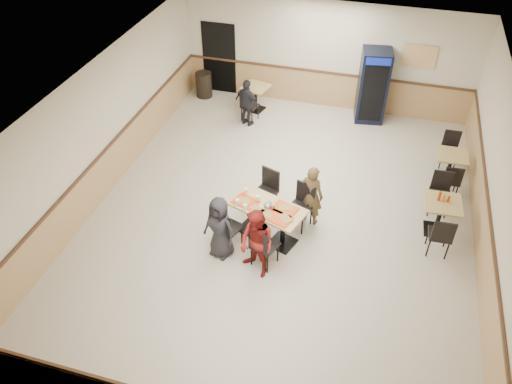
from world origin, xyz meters
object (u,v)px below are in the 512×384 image
(diner_woman_left, at_px, (220,228))
(side_table_near, at_px, (440,212))
(diner_woman_right, at_px, (257,244))
(lone_diner, at_px, (247,103))
(side_table_far, at_px, (450,163))
(main_table, at_px, (267,217))
(trash_bin, at_px, (204,85))
(diner_man_opposite, at_px, (311,195))
(pepsi_cooler, at_px, (373,86))
(back_table, at_px, (256,94))

(diner_woman_left, xyz_separation_m, side_table_near, (4.09, 1.83, -0.17))
(diner_woman_right, bearing_deg, lone_diner, 140.34)
(side_table_near, distance_m, side_table_far, 1.87)
(side_table_near, bearing_deg, main_table, -161.48)
(diner_woman_right, distance_m, trash_bin, 7.09)
(diner_man_opposite, bearing_deg, side_table_far, -125.21)
(main_table, xyz_separation_m, pepsi_cooler, (1.50, 5.28, 0.46))
(lone_diner, height_order, side_table_near, lone_diner)
(diner_woman_left, height_order, diner_woman_right, diner_woman_right)
(diner_man_opposite, xyz_separation_m, pepsi_cooler, (0.75, 4.57, 0.29))
(pepsi_cooler, bearing_deg, side_table_far, -56.91)
(diner_man_opposite, bearing_deg, pepsi_cooler, -83.30)
(back_table, distance_m, trash_bin, 1.73)
(diner_woman_right, distance_m, side_table_far, 5.30)
(lone_diner, bearing_deg, trash_bin, -11.73)
(side_table_far, bearing_deg, diner_woman_left, -139.52)
(diner_woman_left, xyz_separation_m, side_table_far, (4.32, 3.69, -0.21))
(side_table_far, xyz_separation_m, pepsi_cooler, (-2.07, 2.30, 0.51))
(trash_bin, bearing_deg, diner_woman_right, -61.45)
(main_table, xyz_separation_m, side_table_far, (3.57, 2.98, -0.05))
(diner_woman_right, relative_size, side_table_far, 2.05)
(side_table_near, bearing_deg, trash_bin, 148.29)
(back_table, bearing_deg, side_table_far, -20.13)
(diner_woman_left, height_order, side_table_near, diner_woman_left)
(side_table_near, distance_m, pepsi_cooler, 4.58)
(back_table, bearing_deg, lone_diner, -90.00)
(lone_diner, distance_m, side_table_far, 5.32)
(diner_woman_right, relative_size, pepsi_cooler, 0.75)
(lone_diner, distance_m, back_table, 0.85)
(side_table_far, height_order, back_table, back_table)
(diner_man_opposite, relative_size, pepsi_cooler, 0.71)
(side_table_far, height_order, trash_bin, trash_bin)
(diner_woman_left, bearing_deg, side_table_far, 57.98)
(lone_diner, distance_m, trash_bin, 2.08)
(diner_man_opposite, relative_size, trash_bin, 1.90)
(main_table, relative_size, diner_woman_right, 1.12)
(diner_woman_left, distance_m, side_table_near, 4.49)
(diner_woman_left, xyz_separation_m, back_table, (-0.88, 5.60, -0.20))
(diner_woman_right, bearing_deg, diner_woman_left, -166.94)
(back_table, bearing_deg, side_table_near, -37.13)
(lone_diner, bearing_deg, side_table_far, -168.48)
(main_table, height_order, side_table_near, main_table)
(diner_woman_right, height_order, diner_man_opposite, diner_woman_right)
(trash_bin, bearing_deg, diner_man_opposite, -48.04)
(lone_diner, distance_m, side_table_near, 5.78)
(side_table_near, xyz_separation_m, side_table_far, (0.23, 1.86, -0.03))
(trash_bin, bearing_deg, main_table, -57.62)
(main_table, relative_size, diner_man_opposite, 1.18)
(diner_man_opposite, height_order, back_table, diner_man_opposite)
(diner_woman_left, distance_m, diner_woman_right, 0.86)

